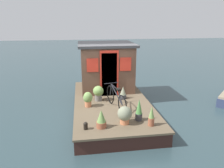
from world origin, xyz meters
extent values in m
plane|color=#2D4247|center=(0.00, 0.00, 0.00)|extent=(60.00, 60.00, 0.00)
cube|color=brown|center=(0.00, 0.00, 0.45)|extent=(5.26, 2.72, 0.06)
cube|color=#381E19|center=(0.00, 0.00, 0.21)|extent=(5.16, 2.67, 0.42)
cube|color=brown|center=(1.53, 0.00, 1.42)|extent=(1.96, 2.12, 1.87)
cube|color=#28282B|center=(1.53, 0.00, 2.40)|extent=(2.16, 2.32, 0.10)
cube|color=#19334C|center=(0.53, 0.00, 1.33)|extent=(0.04, 0.60, 1.70)
cube|color=red|center=(0.53, 0.00, 1.38)|extent=(0.03, 0.72, 1.80)
cube|color=red|center=(0.53, -0.64, 1.73)|extent=(0.03, 0.44, 0.52)
cube|color=red|center=(0.53, 0.64, 1.73)|extent=(0.03, 0.44, 0.52)
torus|color=black|center=(-0.26, 0.07, 0.81)|extent=(0.65, 0.18, 0.66)
torus|color=black|center=(-1.31, -0.17, 0.81)|extent=(0.65, 0.18, 0.66)
cylinder|color=black|center=(-0.83, -0.06, 1.02)|extent=(0.99, 0.26, 0.45)
cylinder|color=black|center=(-0.66, -0.02, 1.22)|extent=(0.64, 0.17, 0.06)
cylinder|color=black|center=(-1.14, -0.13, 1.01)|extent=(0.37, 0.12, 0.41)
cylinder|color=black|center=(-0.30, 0.06, 1.02)|extent=(0.13, 0.06, 0.43)
cube|color=black|center=(-0.97, -0.09, 1.23)|extent=(0.22, 0.14, 0.06)
cylinder|color=black|center=(-0.35, 0.05, 1.26)|extent=(0.13, 0.49, 0.02)
cylinder|color=#38383D|center=(-1.75, -0.59, 0.59)|extent=(0.21, 0.21, 0.22)
cone|color=#4C8942|center=(-1.75, -0.59, 0.93)|extent=(0.19, 0.19, 0.46)
cylinder|color=#935138|center=(-2.04, 0.57, 0.57)|extent=(0.28, 0.28, 0.17)
cone|color=#70934C|center=(-2.04, 0.57, 0.83)|extent=(0.25, 0.25, 0.36)
cylinder|color=#C6754C|center=(-1.90, -0.12, 0.57)|extent=(0.27, 0.27, 0.16)
sphere|color=gray|center=(-1.90, -0.12, 0.80)|extent=(0.42, 0.42, 0.42)
cylinder|color=#38383D|center=(0.13, -0.47, 0.56)|extent=(0.26, 0.26, 0.16)
cone|color=gray|center=(0.13, -0.47, 0.80)|extent=(0.23, 0.23, 0.32)
cylinder|color=#C6754C|center=(-0.47, 0.88, 0.58)|extent=(0.23, 0.23, 0.20)
ellipsoid|color=#70934C|center=(-0.47, 0.88, 0.82)|extent=(0.32, 0.32, 0.39)
cylinder|color=slate|center=(0.06, 0.48, 0.60)|extent=(0.27, 0.27, 0.24)
sphere|color=#70934C|center=(0.06, 0.48, 0.85)|extent=(0.39, 0.39, 0.39)
cylinder|color=#935138|center=(-2.13, -0.85, 0.60)|extent=(0.18, 0.18, 0.24)
cone|color=#70934C|center=(-2.13, -0.85, 0.90)|extent=(0.16, 0.16, 0.35)
cylinder|color=black|center=(-2.09, 1.01, 0.56)|extent=(0.12, 0.12, 0.16)
sphere|color=black|center=(-2.09, 1.01, 0.64)|extent=(0.12, 0.12, 0.12)
camera|label=1|loc=(-7.50, 1.06, 3.42)|focal=34.63mm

